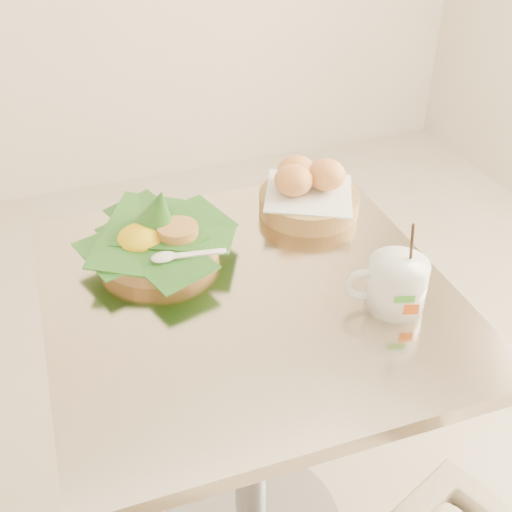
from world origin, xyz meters
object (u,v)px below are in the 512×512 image
object	(u,v)px
rice_basket	(157,236)
bread_basket	(307,192)
cafe_table	(250,380)
coffee_mug	(395,283)

from	to	relation	value
rice_basket	bread_basket	xyz separation A→B (m)	(0.33, 0.04, 0.00)
bread_basket	cafe_table	bearing A→B (deg)	-133.89
cafe_table	coffee_mug	size ratio (longest dim) A/B	4.33
rice_basket	coffee_mug	distance (m)	0.45
cafe_table	bread_basket	bearing A→B (deg)	46.11
bread_basket	coffee_mug	xyz separation A→B (m)	(0.01, -0.33, 0.00)
rice_basket	coffee_mug	bearing A→B (deg)	-40.75
rice_basket	bread_basket	bearing A→B (deg)	7.56
rice_basket	bread_basket	size ratio (longest dim) A/B	1.21
rice_basket	coffee_mug	xyz separation A→B (m)	(0.34, -0.29, 0.01)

